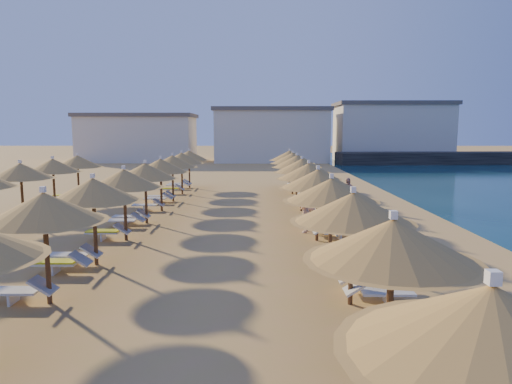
{
  "coord_description": "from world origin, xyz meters",
  "views": [
    {
      "loc": [
        1.07,
        -17.78,
        4.25
      ],
      "look_at": [
        0.92,
        4.0,
        1.3
      ],
      "focal_mm": 32.0,
      "sensor_mm": 36.0,
      "label": 1
    }
  ],
  "objects_px": {
    "parasol_row_west": "(135,176)",
    "beachgoer_a": "(306,211)",
    "parasol_row_east": "(313,176)",
    "jetty": "(454,158)",
    "beachgoer_c": "(348,193)",
    "beachgoer_b": "(309,207)"
  },
  "relations": [
    {
      "from": "jetty",
      "to": "parasol_row_east",
      "type": "distance_m",
      "value": 45.46
    },
    {
      "from": "jetty",
      "to": "beachgoer_b",
      "type": "bearing_deg",
      "value": -125.13
    },
    {
      "from": "beachgoer_b",
      "to": "beachgoer_a",
      "type": "xyz_separation_m",
      "value": [
        -0.3,
        -1.53,
        0.07
      ]
    },
    {
      "from": "parasol_row_east",
      "to": "beachgoer_a",
      "type": "bearing_deg",
      "value": -150.29
    },
    {
      "from": "parasol_row_west",
      "to": "beachgoer_b",
      "type": "height_order",
      "value": "parasol_row_west"
    },
    {
      "from": "parasol_row_west",
      "to": "beachgoer_a",
      "type": "bearing_deg",
      "value": -1.34
    },
    {
      "from": "parasol_row_west",
      "to": "beachgoer_a",
      "type": "relative_size",
      "value": 18.03
    },
    {
      "from": "parasol_row_east",
      "to": "jetty",
      "type": "bearing_deg",
      "value": 60.08
    },
    {
      "from": "jetty",
      "to": "parasol_row_east",
      "type": "xyz_separation_m",
      "value": [
        -22.66,
        -39.38,
        1.62
      ]
    },
    {
      "from": "jetty",
      "to": "beachgoer_c",
      "type": "height_order",
      "value": "beachgoer_c"
    },
    {
      "from": "parasol_row_west",
      "to": "beachgoer_a",
      "type": "distance_m",
      "value": 7.28
    },
    {
      "from": "parasol_row_west",
      "to": "beachgoer_a",
      "type": "height_order",
      "value": "parasol_row_west"
    },
    {
      "from": "jetty",
      "to": "beachgoer_b",
      "type": "xyz_separation_m",
      "value": [
        -22.65,
        -38.02,
        0.08
      ]
    },
    {
      "from": "beachgoer_c",
      "to": "beachgoer_b",
      "type": "distance_m",
      "value": 4.87
    },
    {
      "from": "parasol_row_east",
      "to": "beachgoer_c",
      "type": "height_order",
      "value": "parasol_row_east"
    },
    {
      "from": "jetty",
      "to": "beachgoer_c",
      "type": "xyz_separation_m",
      "value": [
        -20.11,
        -33.86,
        0.11
      ]
    },
    {
      "from": "beachgoer_a",
      "to": "beachgoer_c",
      "type": "bearing_deg",
      "value": 166.28
    },
    {
      "from": "beachgoer_a",
      "to": "jetty",
      "type": "bearing_deg",
      "value": 162.72
    },
    {
      "from": "beachgoer_b",
      "to": "parasol_row_west",
      "type": "bearing_deg",
      "value": -89.55
    },
    {
      "from": "beachgoer_c",
      "to": "beachgoer_a",
      "type": "distance_m",
      "value": 6.35
    },
    {
      "from": "jetty",
      "to": "parasol_row_east",
      "type": "bearing_deg",
      "value": -124.27
    },
    {
      "from": "parasol_row_west",
      "to": "parasol_row_east",
      "type": "bearing_deg",
      "value": 0.0
    }
  ]
}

